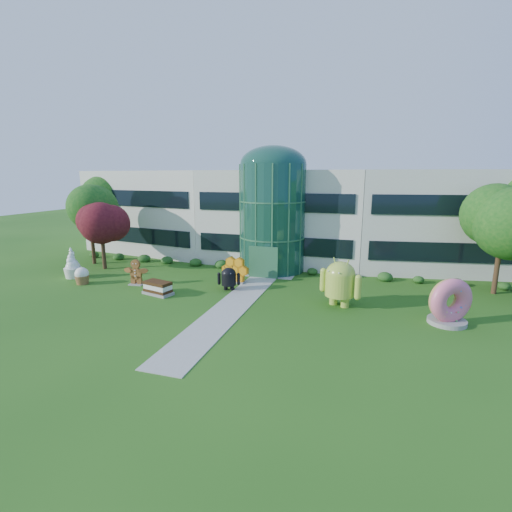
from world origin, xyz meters
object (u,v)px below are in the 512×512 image
(android_green, at_px, (340,280))
(donut, at_px, (449,301))
(android_black, at_px, (229,277))
(gingerbread, at_px, (136,272))

(android_green, height_order, donut, android_green)
(android_black, bearing_deg, android_green, -19.75)
(donut, distance_m, gingerbread, 22.96)
(donut, bearing_deg, gingerbread, 146.05)
(donut, bearing_deg, android_green, 138.61)
(gingerbread, bearing_deg, android_green, -5.64)
(donut, xyz_separation_m, gingerbread, (-22.91, 1.39, -0.38))
(android_green, bearing_deg, donut, 14.01)
(android_black, bearing_deg, donut, -21.48)
(gingerbread, bearing_deg, android_black, 1.55)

